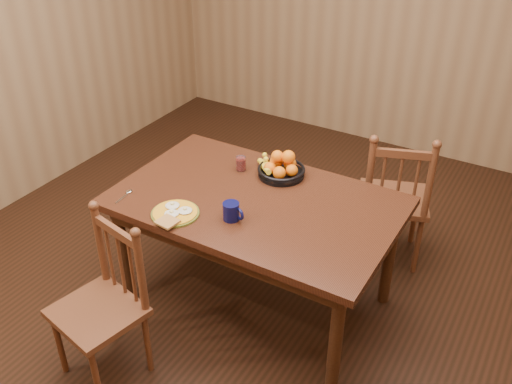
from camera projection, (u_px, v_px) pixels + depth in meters
The scene contains 10 objects.
room at pixel (256, 101), 2.92m from camera, with size 4.52×5.02×2.72m.
dining_table at pixel (256, 212), 3.28m from camera, with size 1.60×1.00×0.75m.
chair_far at pixel (394, 200), 3.74m from camera, with size 0.56×0.55×0.97m.
chair_near at pixel (103, 306), 2.94m from camera, with size 0.49×0.47×0.92m.
breakfast_plate at pixel (175, 213), 3.10m from camera, with size 0.26×0.29×0.04m.
fork at pixel (183, 216), 3.08m from camera, with size 0.04×0.18×0.00m.
spoon at pixel (127, 194), 3.28m from camera, with size 0.04×0.16×0.01m.
coffee_mug at pixel (232, 211), 3.04m from camera, with size 0.13×0.09×0.10m.
juice_glass at pixel (241, 164), 3.50m from camera, with size 0.06×0.06×0.09m.
fruit_bowl at pixel (281, 168), 3.44m from camera, with size 0.32×0.29×0.17m.
Camera 1 is at (1.38, -2.34, 2.51)m, focal length 40.00 mm.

